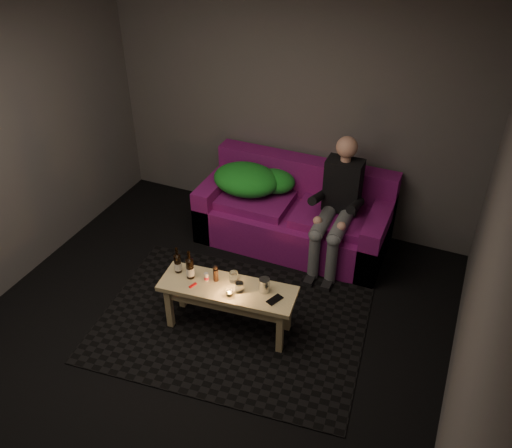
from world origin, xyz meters
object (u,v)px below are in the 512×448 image
(person, at_px, (337,203))
(beer_bottle_a, at_px, (178,263))
(beer_bottle_b, at_px, (190,268))
(steel_cup, at_px, (264,285))
(sofa, at_px, (295,216))
(coffee_table, at_px, (228,294))

(person, relative_size, beer_bottle_a, 5.19)
(beer_bottle_b, bearing_deg, beer_bottle_a, 169.04)
(beer_bottle_b, relative_size, steel_cup, 2.18)
(sofa, xyz_separation_m, steel_cup, (0.23, -1.39, 0.23))
(beer_bottle_b, xyz_separation_m, steel_cup, (0.64, 0.09, -0.04))
(coffee_table, height_order, steel_cup, steel_cup)
(steel_cup, bearing_deg, beer_bottle_b, -172.22)
(coffee_table, height_order, beer_bottle_a, beer_bottle_a)
(coffee_table, relative_size, beer_bottle_b, 4.38)
(person, xyz_separation_m, steel_cup, (-0.25, -1.24, -0.14))
(coffee_table, distance_m, beer_bottle_a, 0.51)
(coffee_table, bearing_deg, person, 67.38)
(person, xyz_separation_m, coffee_table, (-0.55, -1.31, -0.28))
(beer_bottle_a, height_order, beer_bottle_b, beer_bottle_b)
(sofa, xyz_separation_m, coffee_table, (-0.07, -1.47, 0.09))
(steel_cup, bearing_deg, beer_bottle_a, -175.44)
(steel_cup, bearing_deg, sofa, 99.24)
(beer_bottle_a, xyz_separation_m, beer_bottle_b, (0.13, -0.03, 0.01))
(person, relative_size, coffee_table, 1.09)
(sofa, relative_size, person, 1.50)
(person, height_order, coffee_table, person)
(person, bearing_deg, beer_bottle_a, -128.24)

